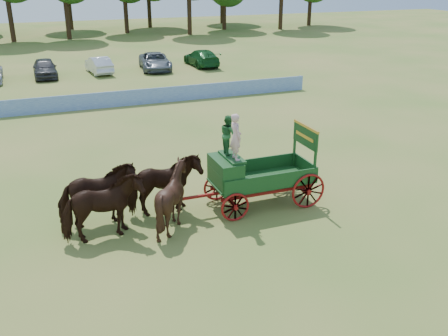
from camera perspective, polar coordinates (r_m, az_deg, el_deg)
ground at (r=18.41m, az=3.98°, el=-5.85°), size 160.00×160.00×0.00m
horse_lead_left at (r=17.05m, az=-13.71°, el=-4.53°), size 2.84×1.56×2.29m
horse_lead_right at (r=18.05m, az=-14.23°, el=-3.07°), size 2.78×1.42×2.29m
horse_wheel_left at (r=17.45m, az=-5.91°, el=-3.35°), size 2.42×2.25×2.29m
horse_wheel_right at (r=18.42m, az=-6.84°, el=-2.00°), size 2.75×1.33×2.29m
farm_dray at (r=18.64m, az=2.35°, el=0.06°), size 6.00×2.00×3.85m
sponsor_banner at (r=34.20m, az=-10.53°, el=7.91°), size 26.00×0.08×1.05m
parked_cars at (r=45.46m, az=-21.54°, el=10.48°), size 36.42×6.39×1.60m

